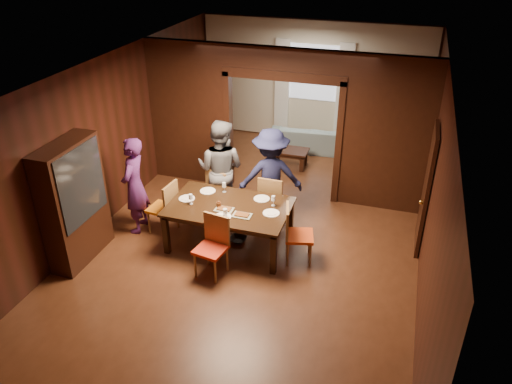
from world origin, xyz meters
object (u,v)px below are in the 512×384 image
(coffee_table, at_px, (290,158))
(chair_left, at_px, (162,207))
(person_navy, at_px, (271,176))
(chair_far_l, at_px, (223,191))
(chair_near, at_px, (211,248))
(dining_table, at_px, (230,225))
(chair_far_r, at_px, (273,199))
(person_grey, at_px, (221,169))
(chair_right, at_px, (299,234))
(hutch, at_px, (74,203))
(person_purple, at_px, (135,186))
(sofa, at_px, (311,138))

(coffee_table, xyz_separation_m, chair_left, (-1.49, -3.22, 0.28))
(person_navy, distance_m, chair_far_l, 0.97)
(coffee_table, bearing_deg, chair_near, -93.03)
(dining_table, xyz_separation_m, chair_far_r, (0.50, 0.91, 0.10))
(person_grey, height_order, chair_right, person_grey)
(person_navy, height_order, coffee_table, person_navy)
(chair_right, xyz_separation_m, hutch, (-3.40, -0.96, 0.52))
(chair_right, xyz_separation_m, chair_near, (-1.21, -0.77, 0.00))
(person_navy, distance_m, dining_table, 1.19)
(chair_left, relative_size, chair_far_l, 1.00)
(person_purple, distance_m, person_navy, 2.37)
(person_grey, height_order, person_navy, person_grey)
(person_grey, relative_size, chair_right, 1.91)
(person_grey, xyz_separation_m, dining_table, (0.50, -0.93, -0.54))
(hutch, bearing_deg, chair_left, 49.48)
(person_purple, distance_m, chair_far_r, 2.43)
(coffee_table, bearing_deg, person_grey, -106.99)
(person_purple, bearing_deg, hutch, -33.07)
(sofa, height_order, chair_far_r, chair_far_r)
(dining_table, height_order, chair_left, chair_left)
(sofa, relative_size, chair_far_r, 2.04)
(chair_far_l, xyz_separation_m, chair_far_r, (0.96, -0.00, 0.00))
(person_navy, xyz_separation_m, chair_near, (-0.42, -1.83, -0.40))
(person_navy, bearing_deg, chair_far_r, 112.29)
(person_navy, distance_m, coffee_table, 2.39)
(person_navy, xyz_separation_m, chair_far_r, (0.08, -0.08, -0.40))
(chair_left, relative_size, chair_far_r, 1.00)
(person_grey, xyz_separation_m, chair_left, (-0.77, -0.87, -0.44))
(dining_table, xyz_separation_m, chair_far_l, (-0.46, 0.91, 0.10))
(dining_table, relative_size, hutch, 0.99)
(person_grey, distance_m, sofa, 3.59)
(chair_far_l, bearing_deg, dining_table, 132.03)
(hutch, bearing_deg, chair_near, 4.84)
(person_purple, relative_size, person_navy, 0.98)
(person_grey, relative_size, chair_near, 1.91)
(dining_table, distance_m, chair_right, 1.21)
(sofa, bearing_deg, chair_near, 79.40)
(sofa, bearing_deg, chair_left, 62.42)
(sofa, distance_m, dining_table, 4.35)
(chair_far_l, bearing_deg, person_navy, -159.78)
(person_purple, height_order, chair_left, person_purple)
(person_grey, distance_m, chair_right, 2.02)
(chair_left, xyz_separation_m, hutch, (-0.92, -1.08, 0.52))
(chair_far_r, bearing_deg, chair_far_l, 1.33)
(sofa, distance_m, hutch, 6.02)
(person_navy, relative_size, hutch, 0.89)
(chair_left, bearing_deg, chair_far_l, 142.46)
(dining_table, bearing_deg, person_navy, 67.08)
(chair_far_l, xyz_separation_m, hutch, (-1.73, -1.94, 0.52))
(dining_table, distance_m, chair_far_l, 1.03)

